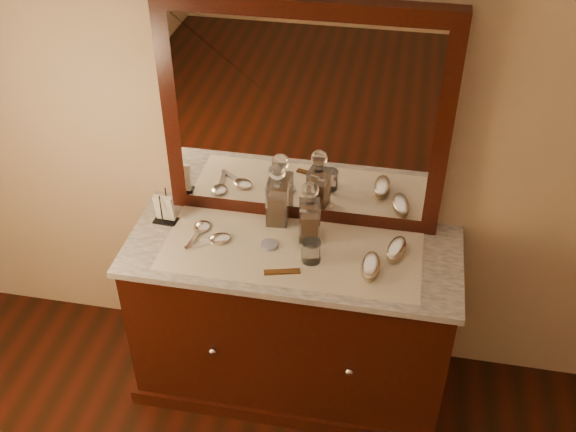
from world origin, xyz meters
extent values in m
plane|color=tan|center=(0.00, 2.25, 1.40)|extent=(4.50, 4.50, 0.00)
cube|color=black|center=(0.00, 1.96, 0.41)|extent=(1.40, 0.55, 0.82)
cube|color=black|center=(0.00, 1.96, 0.04)|extent=(1.46, 0.59, 0.08)
sphere|color=silver|center=(-0.30, 1.67, 0.45)|extent=(0.04, 0.04, 0.04)
sphere|color=silver|center=(0.30, 1.67, 0.45)|extent=(0.04, 0.04, 0.04)
cube|color=white|center=(0.00, 1.96, 0.83)|extent=(1.44, 0.59, 0.03)
cube|color=black|center=(0.00, 2.20, 1.35)|extent=(1.20, 0.08, 1.00)
cube|color=white|center=(0.00, 2.17, 1.35)|extent=(1.06, 0.01, 0.86)
cube|color=silver|center=(0.00, 1.94, 0.85)|extent=(1.10, 0.45, 0.00)
cylinder|color=white|center=(-0.10, 1.95, 0.86)|extent=(0.10, 0.10, 0.01)
cube|color=brown|center=(-0.01, 1.79, 0.86)|extent=(0.15, 0.07, 0.01)
cube|color=black|center=(-0.59, 2.04, 0.85)|extent=(0.11, 0.07, 0.01)
cylinder|color=black|center=(-0.60, 2.01, 0.93)|extent=(0.01, 0.01, 0.16)
cylinder|color=black|center=(-0.59, 2.07, 0.93)|extent=(0.01, 0.01, 0.16)
cube|color=white|center=(-0.59, 2.04, 0.92)|extent=(0.09, 0.04, 0.13)
cube|color=#965215|center=(-0.10, 2.12, 0.92)|extent=(0.08, 0.08, 0.14)
cube|color=white|center=(-0.10, 2.12, 0.95)|extent=(0.10, 0.10, 0.20)
cylinder|color=white|center=(-0.10, 2.12, 1.07)|extent=(0.04, 0.04, 0.03)
sphere|color=white|center=(-0.10, 2.12, 1.12)|extent=(0.08, 0.08, 0.08)
cube|color=#965215|center=(0.06, 2.04, 0.92)|extent=(0.09, 0.09, 0.13)
cube|color=white|center=(0.06, 2.04, 0.95)|extent=(0.10, 0.10, 0.19)
cylinder|color=white|center=(0.06, 2.04, 1.06)|extent=(0.04, 0.04, 0.03)
sphere|color=white|center=(0.06, 2.04, 1.11)|extent=(0.09, 0.09, 0.07)
ellipsoid|color=#977F5D|center=(0.34, 1.87, 0.87)|extent=(0.07, 0.17, 0.03)
ellipsoid|color=silver|center=(0.34, 1.87, 0.89)|extent=(0.07, 0.17, 0.03)
ellipsoid|color=#977F5D|center=(0.44, 2.00, 0.87)|extent=(0.10, 0.18, 0.02)
ellipsoid|color=silver|center=(0.44, 2.00, 0.89)|extent=(0.10, 0.18, 0.02)
ellipsoid|color=silver|center=(-0.42, 2.01, 0.86)|extent=(0.08, 0.10, 0.02)
cube|color=silver|center=(-0.43, 1.93, 0.86)|extent=(0.03, 0.12, 0.01)
ellipsoid|color=silver|center=(-0.32, 1.95, 0.86)|extent=(0.13, 0.13, 0.02)
cube|color=silver|center=(-0.39, 1.89, 0.86)|extent=(0.12, 0.10, 0.01)
cylinder|color=white|center=(0.09, 1.89, 0.90)|extent=(0.08, 0.08, 0.09)
camera|label=1|loc=(0.40, -0.25, 2.73)|focal=42.66mm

